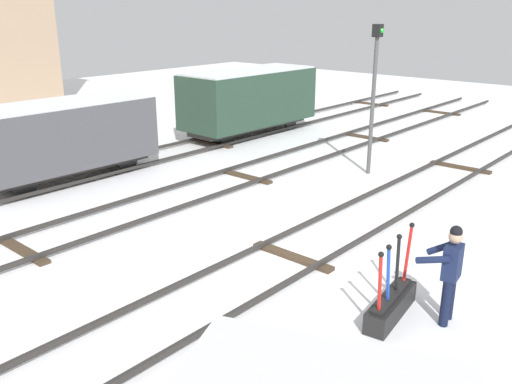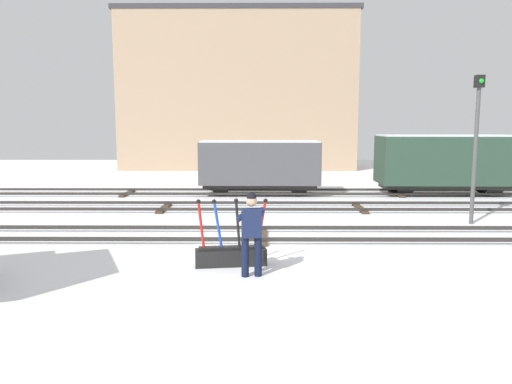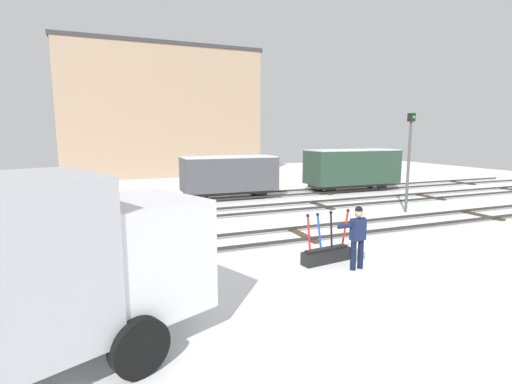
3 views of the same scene
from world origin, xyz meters
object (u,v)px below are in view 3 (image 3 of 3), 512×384
at_px(delivery_truck, 14,271).
at_px(freight_car_back_track, 352,167).
at_px(signal_post, 409,153).
at_px(freight_car_far_end, 229,174).
at_px(rail_worker, 357,234).
at_px(switch_lever_frame, 326,253).

height_order(delivery_truck, freight_car_back_track, delivery_truck).
relative_size(signal_post, freight_car_far_end, 0.87).
bearing_deg(rail_worker, freight_car_far_end, 81.39).
bearing_deg(freight_car_back_track, freight_car_far_end, -178.98).
bearing_deg(switch_lever_frame, freight_car_far_end, 78.94).
distance_m(delivery_truck, signal_post, 15.76).
distance_m(rail_worker, freight_car_far_end, 11.66).
bearing_deg(delivery_truck, signal_post, 4.47).
relative_size(delivery_truck, signal_post, 1.29).
bearing_deg(freight_car_far_end, switch_lever_frame, -92.35).
bearing_deg(delivery_truck, freight_car_back_track, 18.23).
bearing_deg(freight_car_far_end, rail_worker, -89.90).
height_order(switch_lever_frame, rail_worker, rail_worker).
relative_size(rail_worker, freight_car_back_track, 0.29).
relative_size(switch_lever_frame, delivery_truck, 0.27).
relative_size(freight_car_far_end, freight_car_back_track, 0.89).
xyz_separation_m(rail_worker, delivery_truck, (-7.31, -2.01, 0.70)).
bearing_deg(signal_post, freight_car_back_track, 76.16).
height_order(rail_worker, signal_post, signal_post).
bearing_deg(delivery_truck, freight_car_far_end, 38.14).
relative_size(rail_worker, delivery_truck, 0.30).
distance_m(rail_worker, freight_car_back_track, 14.26).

